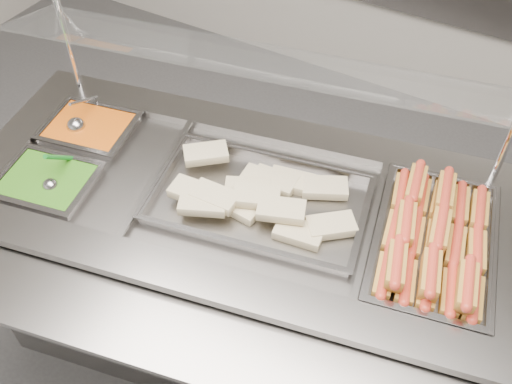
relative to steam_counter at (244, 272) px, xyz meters
The scene contains 11 objects.
steam_counter is the anchor object (origin of this frame).
tray_rail 0.67m from the steam_counter, 78.33° to the right, with size 1.88×0.74×0.05m.
sneeze_guard 0.87m from the steam_counter, 101.67° to the left, with size 1.74×0.64×0.46m.
pan_hotdogs 0.77m from the steam_counter, 11.67° to the left, with size 0.46×0.63×0.10m.
pan_wraps 0.44m from the steam_counter, 11.67° to the left, with size 0.77×0.55×0.07m.
pan_beans 0.81m from the steam_counter, behind, with size 0.35×0.31×0.10m.
pan_peas 0.81m from the steam_counter, 155.66° to the right, with size 0.35×0.31×0.10m.
hotdogs_in_buns 0.79m from the steam_counter, 11.11° to the left, with size 0.41×0.58×0.12m.
tortilla_wraps 0.48m from the steam_counter, 16.73° to the left, with size 0.70×0.44×0.07m.
ladle 0.86m from the steam_counter, behind, with size 0.08×0.20×0.15m.
serving_spoon 0.81m from the steam_counter, 154.63° to the right, with size 0.07×0.18×0.15m.
Camera 1 is at (0.68, -0.68, 2.35)m, focal length 40.00 mm.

